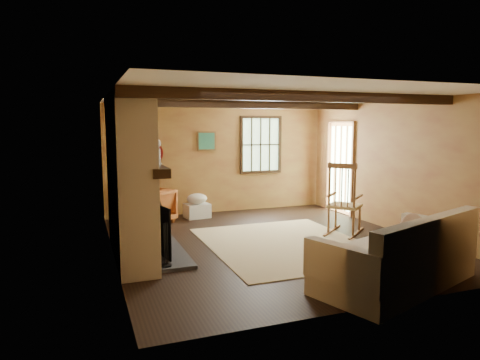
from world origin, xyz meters
name	(u,v)px	position (x,y,z in m)	size (l,w,h in m)	color
ground	(269,242)	(0.00, 0.00, 0.00)	(5.50, 5.50, 0.00)	black
room_envelope	(276,144)	(0.22, 0.26, 1.63)	(5.02, 5.52, 2.44)	#A9863C
fireplace	(131,183)	(-2.23, 0.00, 1.10)	(1.02, 2.30, 2.40)	#9E5F3D
rug	(285,244)	(0.20, -0.20, 0.00)	(2.50, 3.00, 0.01)	tan
rocking_chair	(344,204)	(1.49, 0.06, 0.55)	(1.03, 0.98, 1.30)	tan
sofa	(400,260)	(0.68, -2.34, 0.32)	(2.44, 1.67, 0.91)	silver
firewood_pile	(137,215)	(-1.86, 2.45, 0.12)	(0.65, 0.12, 0.24)	brown
laundry_basket	(197,211)	(-0.65, 2.29, 0.15)	(0.50, 0.38, 0.30)	white
basket_pillow	(197,199)	(-0.65, 2.29, 0.41)	(0.44, 0.35, 0.22)	silver
armchair	(151,206)	(-1.64, 2.09, 0.35)	(0.74, 0.76, 0.70)	#BF6026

